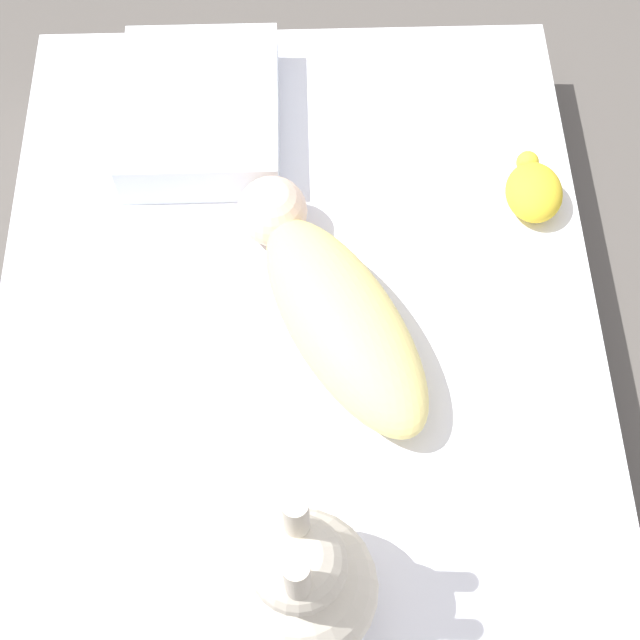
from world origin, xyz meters
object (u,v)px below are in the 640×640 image
object	(u,v)px
pillow	(201,112)
bunny_plush	(299,584)
swaddled_baby	(332,305)
turtle_plush	(533,190)

from	to	relation	value
pillow	bunny_plush	distance (m)	0.93
swaddled_baby	pillow	world-z (taller)	swaddled_baby
swaddled_baby	turtle_plush	bearing A→B (deg)	-84.36
swaddled_baby	turtle_plush	xyz separation A→B (m)	(0.24, -0.38, -0.03)
swaddled_baby	pillow	size ratio (longest dim) A/B	1.49
swaddled_baby	bunny_plush	size ratio (longest dim) A/B	1.29
turtle_plush	pillow	bearing A→B (deg)	72.40
swaddled_baby	turtle_plush	size ratio (longest dim) A/B	3.38
pillow	bunny_plush	xyz separation A→B (m)	(-0.91, -0.18, 0.09)
pillow	turtle_plush	bearing A→B (deg)	-107.60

